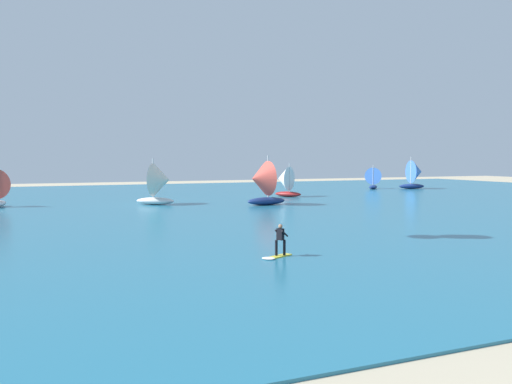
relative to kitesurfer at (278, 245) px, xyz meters
name	(u,v)px	position (x,y,z in m)	size (l,w,h in m)	color
ocean	(150,206)	(-0.59, 31.68, -0.65)	(160.00, 90.00, 0.10)	#236B89
kitesurfer	(278,245)	(0.00, 0.00, 0.00)	(2.00, 1.36, 1.67)	yellow
sailboat_anchored_offshore	(415,174)	(45.92, 44.80, 1.82)	(4.66, 4.04, 5.28)	navy
sailboat_far_left	(160,183)	(0.59, 31.67, 1.72)	(4.56, 4.18, 5.06)	silver
sailboat_mid_right	(285,181)	(18.22, 37.22, 1.43)	(3.77, 3.99, 4.44)	maroon
sailboat_leading	(261,182)	(10.54, 27.01, 1.85)	(4.64, 3.96, 5.36)	navy
sailboat_heeled_over	(374,178)	(39.47, 47.32, 1.21)	(3.53, 3.46, 3.96)	navy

